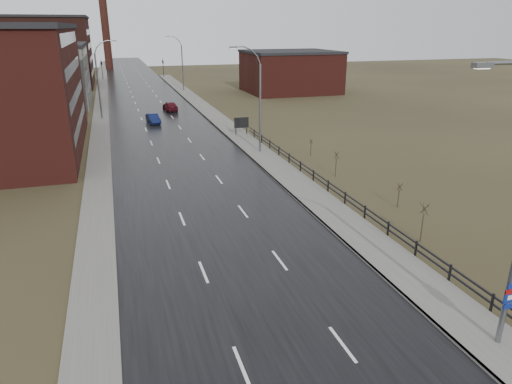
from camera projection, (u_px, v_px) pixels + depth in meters
road at (157, 118)px, 69.58m from camera, size 14.00×300.00×0.06m
sidewalk_right at (261, 154)px, 49.54m from camera, size 3.20×180.00×0.18m
curb_right at (248, 156)px, 49.12m from camera, size 0.16×180.00×0.18m
sidewalk_left at (101, 121)px, 67.26m from camera, size 2.40×260.00×0.12m
warehouse_mid at (39, 75)px, 78.88m from camera, size 16.32×20.40×10.50m
warehouse_far at (30, 52)px, 103.54m from camera, size 26.52×24.48×15.50m
building_right at (290, 71)px, 96.38m from camera, size 18.36×16.32×8.50m
smokestack at (104, 19)px, 143.34m from camera, size 2.70×2.70×30.70m
streetlight_right_mid at (257, 100)px, 48.45m from camera, size 3.36×0.28×11.35m
streetlight_left at (100, 79)px, 67.23m from camera, size 3.36×0.28×11.35m
streetlight_right_far at (181, 63)px, 96.89m from camera, size 3.36×0.28×11.35m
guardrail at (349, 200)px, 34.84m from camera, size 0.10×53.05×1.10m
shrub_c at (423, 221)px, 29.14m from camera, size 0.64×0.67×2.70m
shrub_d at (399, 195)px, 34.93m from camera, size 0.47×0.50×1.98m
shrub_e at (336, 163)px, 42.07m from camera, size 0.58×0.61×2.46m
shrub_f at (311, 147)px, 49.09m from camera, size 0.45×0.47×1.87m
billboard at (241, 123)px, 57.83m from camera, size 1.90×0.17×2.38m
traffic_light_left at (101, 61)px, 119.59m from camera, size 0.58×2.73×5.30m
traffic_light_right at (163, 60)px, 124.08m from camera, size 0.58×2.73×5.30m
car_near at (153, 119)px, 65.38m from camera, size 1.91×4.28×1.37m
car_far at (170, 106)px, 75.18m from camera, size 2.28×4.81×1.59m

